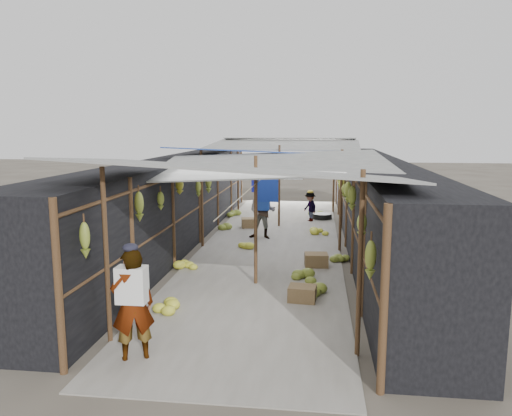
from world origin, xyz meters
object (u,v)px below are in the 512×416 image
at_px(crate_near, 302,294).
at_px(shopper_blue, 262,211).
at_px(black_basin, 322,216).
at_px(vendor_elderly, 133,305).
at_px(vendor_seated, 310,207).

xyz_separation_m(crate_near, shopper_blue, (-1.30, 5.09, 0.65)).
bearing_deg(crate_near, black_basin, 92.56).
xyz_separation_m(black_basin, shopper_blue, (-1.72, -3.30, 0.70)).
bearing_deg(vendor_elderly, crate_near, -155.67).
relative_size(crate_near, shopper_blue, 0.31).
relative_size(vendor_elderly, vendor_seated, 1.55).
bearing_deg(shopper_blue, black_basin, 69.66).
bearing_deg(vendor_seated, crate_near, -32.24).
relative_size(black_basin, vendor_seated, 0.66).
bearing_deg(black_basin, shopper_blue, -117.51).
xyz_separation_m(black_basin, vendor_seated, (-0.41, -0.49, 0.40)).
xyz_separation_m(vendor_elderly, shopper_blue, (0.90, 7.66, 0.02)).
relative_size(crate_near, vendor_seated, 0.49).
bearing_deg(crate_near, vendor_seated, 95.37).
bearing_deg(crate_near, shopper_blue, 109.74).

